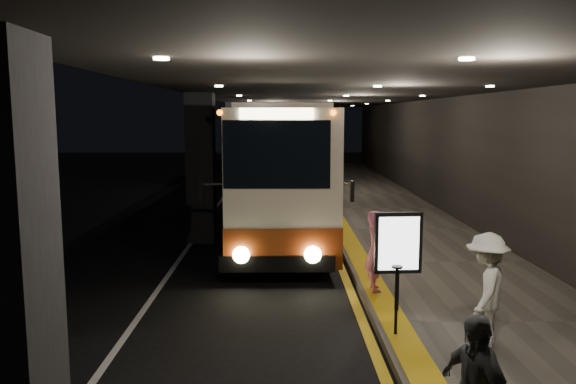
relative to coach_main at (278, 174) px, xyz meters
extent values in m
plane|color=black|center=(-0.77, -5.37, -1.87)|extent=(90.00, 90.00, 0.00)
cube|color=silver|center=(-2.57, -0.37, -1.87)|extent=(0.12, 50.00, 0.01)
cube|color=gold|center=(1.58, -0.37, -1.87)|extent=(0.18, 50.00, 0.01)
cube|color=#514C44|center=(3.98, -0.37, -1.80)|extent=(4.50, 50.00, 0.15)
cube|color=gold|center=(2.08, -0.37, -1.72)|extent=(0.50, 50.00, 0.01)
cube|color=black|center=(6.23, -0.37, 1.13)|extent=(0.10, 50.00, 6.00)
cube|color=black|center=(-2.27, -1.37, 0.33)|extent=(0.80, 0.80, 4.40)
cube|color=black|center=(-2.27, 10.63, 0.33)|extent=(0.80, 0.80, 4.40)
cube|color=black|center=(1.73, -0.37, 2.73)|extent=(9.00, 50.00, 0.40)
cube|color=beige|center=(0.00, 0.02, 0.28)|extent=(2.83, 12.37, 3.49)
cube|color=brown|center=(0.00, 0.02, -1.00)|extent=(2.85, 12.39, 0.92)
cube|color=black|center=(0.00, -6.17, 1.05)|extent=(2.26, 0.11, 1.44)
cube|color=black|center=(0.00, -6.09, -1.31)|extent=(2.52, 0.30, 0.36)
cylinder|color=black|center=(-1.16, -3.88, -1.36)|extent=(0.29, 1.03, 1.03)
cylinder|color=black|center=(1.16, -3.88, -1.36)|extent=(0.29, 1.03, 1.03)
cylinder|color=black|center=(-1.16, 4.13, -1.36)|extent=(0.29, 1.03, 1.03)
cylinder|color=black|center=(1.16, 4.13, -1.36)|extent=(0.29, 1.03, 1.03)
sphere|color=#FFEAA5|center=(-0.77, -6.18, -1.10)|extent=(0.37, 0.37, 0.37)
sphere|color=#FFEAA5|center=(0.77, -6.18, -1.10)|extent=(0.37, 0.37, 0.37)
cube|color=#FFF2BF|center=(0.00, -6.18, 1.91)|extent=(1.54, 0.08, 0.23)
cube|color=beige|center=(0.24, 12.07, 0.02)|extent=(2.64, 10.89, 3.07)
cube|color=brown|center=(0.24, 12.07, -1.11)|extent=(2.66, 10.91, 0.81)
cube|color=black|center=(0.24, 6.63, 0.70)|extent=(1.98, 0.13, 1.26)
cube|color=black|center=(0.24, 6.71, -1.38)|extent=(2.22, 0.33, 0.32)
cylinder|color=black|center=(-0.76, 8.64, -1.42)|extent=(0.25, 0.90, 0.90)
cylinder|color=black|center=(1.25, 8.64, -1.42)|extent=(0.25, 0.90, 0.90)
cylinder|color=black|center=(-0.76, 15.67, -1.42)|extent=(0.25, 0.90, 0.90)
cylinder|color=black|center=(1.25, 15.67, -1.42)|extent=(0.25, 0.90, 0.90)
cube|color=beige|center=(0.09, 24.02, 0.31)|extent=(3.07, 12.56, 3.53)
cube|color=brown|center=(0.09, 24.02, -0.99)|extent=(3.09, 12.58, 0.94)
cube|color=black|center=(0.09, 17.76, 1.09)|extent=(2.29, 0.15, 1.46)
cube|color=black|center=(0.09, 17.84, -1.30)|extent=(2.55, 0.35, 0.36)
cylinder|color=black|center=(-1.09, 20.07, -1.35)|extent=(0.29, 1.04, 1.04)
cylinder|color=black|center=(1.27, 20.07, -1.35)|extent=(0.29, 1.04, 1.04)
cylinder|color=black|center=(-1.09, 28.18, -1.35)|extent=(0.29, 1.04, 1.04)
cylinder|color=black|center=(1.27, 28.18, -1.35)|extent=(0.29, 1.04, 1.04)
imported|color=#D06189|center=(2.03, -6.73, -0.89)|extent=(0.43, 0.63, 1.67)
imported|color=silver|center=(3.29, -9.51, -0.83)|extent=(1.04, 1.27, 1.79)
cube|color=black|center=(3.16, -9.54, -1.53)|extent=(0.34, 0.20, 0.38)
cylinder|color=black|center=(2.23, -7.96, -1.36)|extent=(0.08, 0.08, 0.72)
cube|color=black|center=(2.23, -7.96, -0.44)|extent=(0.88, 0.16, 1.13)
cube|color=white|center=(2.23, -8.02, -0.44)|extent=(0.74, 0.07, 0.98)
cylinder|color=black|center=(1.98, -9.10, -1.15)|extent=(0.05, 0.05, 1.15)
camera|label=1|loc=(0.09, -17.93, 1.86)|focal=35.00mm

